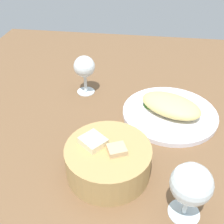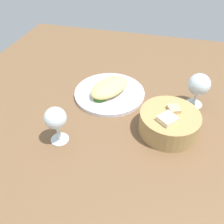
{
  "view_description": "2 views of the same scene",
  "coord_description": "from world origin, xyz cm",
  "px_view_note": "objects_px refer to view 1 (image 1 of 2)",
  "views": [
    {
      "loc": [
        -0.44,
        57.82,
        48.27
      ],
      "look_at": [
        8.01,
        -1.27,
        3.87
      ],
      "focal_mm": 43.34,
      "sensor_mm": 36.0,
      "label": 1
    },
    {
      "loc": [
        64.15,
        12.35,
        55.75
      ],
      "look_at": [
        6.14,
        -2.58,
        3.53
      ],
      "focal_mm": 37.59,
      "sensor_mm": 36.0,
      "label": 2
    }
  ],
  "objects_px": {
    "wine_glass_near": "(83,68)",
    "plate": "(168,113)",
    "wine_glass_far": "(188,185)",
    "bread_basket": "(106,159)"
  },
  "relations": [
    {
      "from": "wine_glass_near",
      "to": "wine_glass_far",
      "type": "distance_m",
      "value": 0.51
    },
    {
      "from": "bread_basket",
      "to": "wine_glass_far",
      "type": "relative_size",
      "value": 1.47
    },
    {
      "from": "plate",
      "to": "wine_glass_near",
      "type": "bearing_deg",
      "value": -18.7
    },
    {
      "from": "plate",
      "to": "wine_glass_near",
      "type": "relative_size",
      "value": 2.15
    },
    {
      "from": "plate",
      "to": "bread_basket",
      "type": "relative_size",
      "value": 1.44
    },
    {
      "from": "wine_glass_near",
      "to": "plate",
      "type": "bearing_deg",
      "value": 161.3
    },
    {
      "from": "wine_glass_near",
      "to": "wine_glass_far",
      "type": "bearing_deg",
      "value": 125.13
    },
    {
      "from": "wine_glass_far",
      "to": "plate",
      "type": "bearing_deg",
      "value": -86.51
    },
    {
      "from": "plate",
      "to": "wine_glass_near",
      "type": "xyz_separation_m",
      "value": [
        0.27,
        -0.09,
        0.08
      ]
    },
    {
      "from": "plate",
      "to": "wine_glass_far",
      "type": "relative_size",
      "value": 2.12
    }
  ]
}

